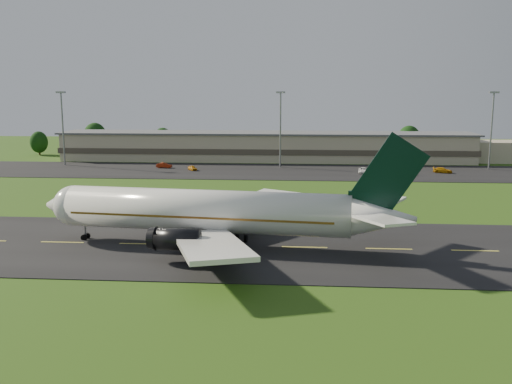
# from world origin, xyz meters

# --- Properties ---
(ground) EXTENTS (360.00, 360.00, 0.00)m
(ground) POSITION_xyz_m (0.00, 0.00, 0.00)
(ground) COLOR #244812
(ground) RESTS_ON ground
(taxiway) EXTENTS (220.00, 30.00, 0.10)m
(taxiway) POSITION_xyz_m (0.00, 0.00, 0.05)
(taxiway) COLOR black
(taxiway) RESTS_ON ground
(apron) EXTENTS (260.00, 30.00, 0.10)m
(apron) POSITION_xyz_m (0.00, 72.00, 0.05)
(apron) COLOR black
(apron) RESTS_ON ground
(airliner) EXTENTS (51.23, 41.93, 15.57)m
(airliner) POSITION_xyz_m (-1.20, -0.09, 4.66)
(airliner) COLOR white
(airliner) RESTS_ON ground
(terminal) EXTENTS (145.00, 16.00, 8.40)m
(terminal) POSITION_xyz_m (6.40, 96.18, 3.99)
(terminal) COLOR tan
(terminal) RESTS_ON ground
(light_mast_west) EXTENTS (2.40, 1.20, 20.35)m
(light_mast_west) POSITION_xyz_m (-55.00, 80.00, 12.74)
(light_mast_west) COLOR gray
(light_mast_west) RESTS_ON ground
(light_mast_centre) EXTENTS (2.40, 1.20, 20.35)m
(light_mast_centre) POSITION_xyz_m (5.00, 80.00, 12.74)
(light_mast_centre) COLOR gray
(light_mast_centre) RESTS_ON ground
(light_mast_east) EXTENTS (2.40, 1.20, 20.35)m
(light_mast_east) POSITION_xyz_m (60.00, 80.00, 12.74)
(light_mast_east) COLOR gray
(light_mast_east) RESTS_ON ground
(tree_line) EXTENTS (196.92, 9.34, 10.38)m
(tree_line) POSITION_xyz_m (32.61, 105.91, 5.09)
(tree_line) COLOR black
(tree_line) RESTS_ON ground
(service_vehicle_a) EXTENTS (3.13, 3.74, 1.21)m
(service_vehicle_a) POSITION_xyz_m (-17.54, 72.04, 0.70)
(service_vehicle_a) COLOR orange
(service_vehicle_a) RESTS_ON apron
(service_vehicle_b) EXTENTS (4.30, 1.83, 1.38)m
(service_vehicle_b) POSITION_xyz_m (-25.99, 76.19, 0.79)
(service_vehicle_b) COLOR #952309
(service_vehicle_b) RESTS_ON apron
(service_vehicle_c) EXTENTS (2.85, 5.10, 1.35)m
(service_vehicle_c) POSITION_xyz_m (26.24, 70.57, 0.77)
(service_vehicle_c) COLOR white
(service_vehicle_c) RESTS_ON apron
(service_vehicle_d) EXTENTS (5.08, 3.31, 1.37)m
(service_vehicle_d) POSITION_xyz_m (46.21, 72.12, 0.78)
(service_vehicle_d) COLOR #CA860B
(service_vehicle_d) RESTS_ON apron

